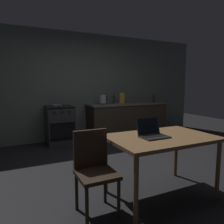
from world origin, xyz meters
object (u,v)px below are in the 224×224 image
(electric_kettle, at_px, (103,100))
(bottle, at_px, (154,98))
(stove_oven, at_px, (60,125))
(chair, at_px, (94,166))
(dining_table, at_px, (161,142))
(laptop, at_px, (152,133))
(bottle_b, at_px, (114,99))
(cereal_box, at_px, (122,98))
(frying_pan, at_px, (57,105))

(electric_kettle, distance_m, bottle, 1.51)
(stove_oven, height_order, chair, stove_oven)
(dining_table, distance_m, electric_kettle, 2.93)
(chair, height_order, laptop, laptop)
(dining_table, distance_m, laptop, 0.17)
(dining_table, height_order, chair, chair)
(chair, xyz_separation_m, bottle_b, (1.67, 2.91, 0.50))
(cereal_box, bearing_deg, chair, -123.35)
(chair, bearing_deg, electric_kettle, 68.60)
(dining_table, distance_m, bottle_b, 3.08)
(stove_oven, height_order, bottle, bottle)
(bottle, distance_m, bottle_b, 1.18)
(chair, height_order, frying_pan, frying_pan)
(cereal_box, bearing_deg, bottle_b, 163.23)
(frying_pan, bearing_deg, dining_table, -76.89)
(chair, bearing_deg, stove_oven, 88.86)
(electric_kettle, xyz_separation_m, frying_pan, (-1.14, -0.03, -0.09))
(stove_oven, height_order, electric_kettle, electric_kettle)
(frying_pan, bearing_deg, bottle_b, 4.20)
(dining_table, relative_size, cereal_box, 4.63)
(dining_table, relative_size, chair, 1.45)
(stove_oven, xyz_separation_m, dining_table, (0.61, -2.87, 0.23))
(electric_kettle, bearing_deg, cereal_box, 2.11)
(laptop, relative_size, electric_kettle, 1.36)
(laptop, bearing_deg, chair, 169.19)
(bottle, distance_m, cereal_box, 0.97)
(frying_pan, height_order, cereal_box, cereal_box)
(dining_table, bearing_deg, chair, 176.90)
(bottle_b, bearing_deg, laptop, -107.77)
(bottle, bearing_deg, chair, -135.67)
(dining_table, xyz_separation_m, laptop, (-0.12, 0.02, 0.12))
(stove_oven, relative_size, cereal_box, 3.21)
(stove_oven, relative_size, laptop, 2.75)
(electric_kettle, xyz_separation_m, bottle_b, (0.35, 0.08, 0.01))
(stove_oven, distance_m, frying_pan, 0.47)
(electric_kettle, relative_size, bottle, 0.88)
(frying_pan, bearing_deg, bottle, -0.45)
(cereal_box, relative_size, bottle_b, 1.04)
(stove_oven, xyz_separation_m, frying_pan, (-0.06, -0.03, 0.47))
(laptop, relative_size, bottle, 1.19)
(electric_kettle, relative_size, cereal_box, 0.85)
(dining_table, bearing_deg, bottle_b, 74.41)
(frying_pan, height_order, bottle_b, bottle_b)
(chair, distance_m, bottle_b, 3.39)
(chair, xyz_separation_m, frying_pan, (0.19, 2.80, 0.40))
(laptop, relative_size, bottle_b, 1.22)
(chair, height_order, bottle_b, bottle_b)
(laptop, bearing_deg, bottle, 44.19)
(frying_pan, bearing_deg, chair, -93.84)
(chair, height_order, bottle, bottle)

